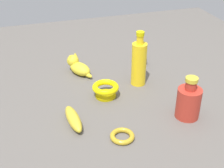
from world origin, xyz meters
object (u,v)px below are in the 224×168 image
bottle_tall (139,63)px  banana (73,119)px  bangle (122,136)px  bowl (106,89)px  bottle_short (189,102)px  nail_polish_jar (143,61)px  cat_figurine (78,66)px

bottle_tall → banana: size_ratio=1.51×
bangle → bowl: size_ratio=0.78×
bottle_tall → bowl: bottle_tall is taller
bottle_short → bottle_tall: bearing=-73.1°
bangle → nail_polish_jar: size_ratio=2.36×
bowl → banana: size_ratio=0.68×
bottle_short → nail_polish_jar: (-0.01, -0.45, -0.05)m
bottle_short → banana: 0.43m
cat_figurine → bowl: (-0.07, 0.23, 0.00)m
bottle_short → banana: bottle_short is taller
bottle_short → banana: bearing=-11.0°
cat_figurine → bowl: cat_figurine is taller
bottle_tall → bangle: (0.19, 0.33, -0.09)m
cat_figurine → banana: cat_figurine is taller
bottle_tall → bangle: size_ratio=2.86×
nail_polish_jar → banana: bearing=41.1°
bowl → banana: bowl is taller
bangle → bowl: 0.27m
nail_polish_jar → cat_figurine: bearing=-0.6°
bangle → banana: banana is taller
cat_figurine → bowl: 0.24m
cat_figurine → banana: (0.10, 0.38, -0.01)m
bottle_tall → nail_polish_jar: 0.21m
banana → bowl: bearing=-53.9°
bowl → nail_polish_jar: (-0.26, -0.23, -0.02)m
bowl → nail_polish_jar: bowl is taller
bangle → cat_figurine: cat_figurine is taller
bangle → banana: 0.19m
bottle_tall → banana: bottle_tall is taller
bottle_tall → bottle_short: bottle_tall is taller
bottle_tall → bottle_short: (-0.09, 0.28, -0.04)m
bottle_tall → banana: (0.33, 0.20, -0.08)m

